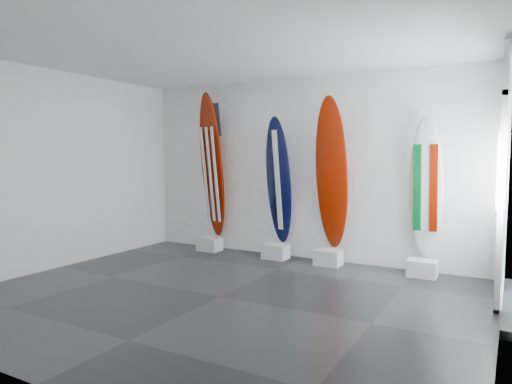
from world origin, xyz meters
The scene contains 16 objects.
floor centered at (0.00, 0.00, 0.00)m, with size 6.00×6.00×0.00m, color black.
ceiling centered at (0.00, 0.00, 3.00)m, with size 6.00×6.00×0.00m, color white.
wall_back centered at (0.00, 2.50, 1.50)m, with size 6.00×6.00×0.00m, color white.
wall_front centered at (0.00, -2.50, 1.50)m, with size 6.00×6.00×0.00m, color white.
wall_left centered at (-3.00, 0.00, 1.50)m, with size 5.00×5.00×0.00m, color white.
wall_right centered at (3.00, 0.00, 1.50)m, with size 5.00×5.00×0.00m, color white.
display_block_usa centered at (-1.70, 2.18, 0.12)m, with size 0.40×0.30×0.24m, color silver.
surfboard_usa centered at (-1.70, 2.28, 1.54)m, with size 0.59×0.08×2.61m, color #791402.
display_block_navy centered at (-0.36, 2.18, 0.12)m, with size 0.40×0.30×0.24m, color silver.
surfboard_navy centered at (-0.36, 2.28, 1.30)m, with size 0.48×0.08×2.13m, color black.
display_block_swiss centered at (0.57, 2.18, 0.12)m, with size 0.40×0.30×0.24m, color silver.
surfboard_swiss centered at (0.57, 2.28, 1.44)m, with size 0.54×0.08×2.41m, color #791402.
display_block_italy centered at (1.98, 2.18, 0.12)m, with size 0.40×0.30×0.24m, color silver.
surfboard_italy centered at (1.98, 2.28, 1.25)m, with size 0.46×0.08×2.04m, color silver.
wall_outlet centered at (-2.45, 2.48, 0.35)m, with size 0.09×0.02×0.13m, color silver.
glass_door centered at (2.97, 1.55, 1.43)m, with size 0.12×1.16×2.85m, color white, non-canonical shape.
Camera 1 is at (3.08, -4.59, 1.72)m, focal length 32.43 mm.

